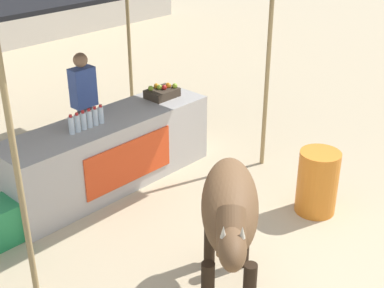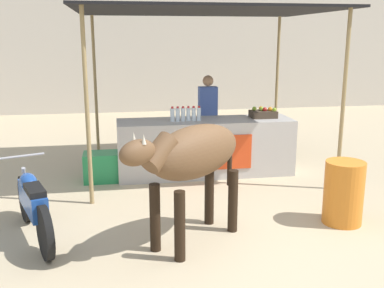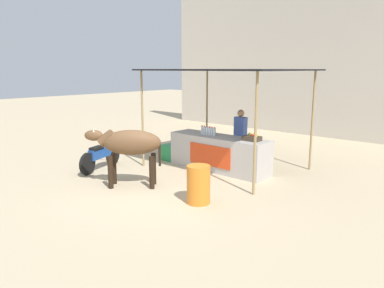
% 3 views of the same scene
% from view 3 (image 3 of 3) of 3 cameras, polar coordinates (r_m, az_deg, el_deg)
% --- Properties ---
extents(ground_plane, '(60.00, 60.00, 0.00)m').
position_cam_3_polar(ground_plane, '(9.03, -4.62, -6.67)').
color(ground_plane, tan).
extents(building_wall_far, '(16.00, 0.50, 6.35)m').
position_cam_3_polar(building_wall_far, '(16.48, 20.14, 12.07)').
color(building_wall_far, beige).
rests_on(building_wall_far, ground).
extents(stall_counter, '(3.00, 0.82, 0.96)m').
position_cam_3_polar(stall_counter, '(10.47, 4.10, -1.39)').
color(stall_counter, '#B2ADA8').
rests_on(stall_counter, ground).
extents(stall_awning, '(4.20, 3.20, 2.78)m').
position_cam_3_polar(stall_awning, '(10.45, 5.31, 10.67)').
color(stall_awning, black).
rests_on(stall_awning, ground).
extents(water_bottle_row, '(0.52, 0.07, 0.25)m').
position_cam_3_polar(water_bottle_row, '(10.54, 2.49, 2.00)').
color(water_bottle_row, silver).
rests_on(water_bottle_row, stall_counter).
extents(fruit_crate, '(0.44, 0.32, 0.18)m').
position_cam_3_polar(fruit_crate, '(9.82, 9.15, 0.92)').
color(fruit_crate, '#3F3326').
rests_on(fruit_crate, stall_counter).
extents(vendor_behind_counter, '(0.34, 0.22, 1.65)m').
position_cam_3_polar(vendor_behind_counter, '(10.88, 7.36, 1.02)').
color(vendor_behind_counter, '#383842').
rests_on(vendor_behind_counter, ground).
extents(cooler_box, '(0.60, 0.44, 0.48)m').
position_cam_3_polar(cooler_box, '(11.60, -3.09, -1.33)').
color(cooler_box, '#268C4C').
rests_on(cooler_box, ground).
extents(water_barrel, '(0.50, 0.50, 0.82)m').
position_cam_3_polar(water_barrel, '(7.91, 1.00, -6.19)').
color(water_barrel, orange).
rests_on(water_barrel, ground).
extents(cow, '(1.62, 1.46, 1.44)m').
position_cam_3_polar(cow, '(9.00, -9.60, -0.05)').
color(cow, brown).
rests_on(cow, ground).
extents(motorcycle_parked, '(0.80, 1.72, 0.90)m').
position_cam_3_polar(motorcycle_parked, '(10.83, -13.69, -1.54)').
color(motorcycle_parked, black).
rests_on(motorcycle_parked, ground).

